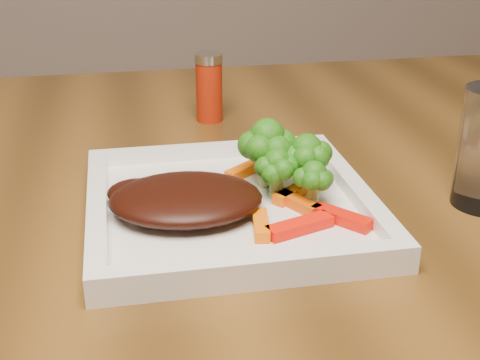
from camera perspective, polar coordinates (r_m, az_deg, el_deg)
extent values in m
cube|color=white|center=(0.65, -0.87, -2.56)|extent=(0.27, 0.27, 0.01)
ellipsoid|color=black|center=(0.63, -4.63, -1.60)|extent=(0.15, 0.13, 0.03)
cube|color=#FF1404|center=(0.60, 5.10, -3.95)|extent=(0.07, 0.04, 0.01)
cube|color=red|center=(0.62, 8.68, -3.17)|extent=(0.05, 0.06, 0.01)
cube|color=#FF6E04|center=(0.60, 1.80, -3.86)|extent=(0.02, 0.05, 0.01)
cube|color=#FF5F04|center=(0.71, 0.36, 0.85)|extent=(0.05, 0.04, 0.01)
cube|color=#E04D03|center=(0.64, 4.95, -1.96)|extent=(0.04, 0.05, 0.01)
cube|color=#FF6604|center=(0.66, 4.48, -1.12)|extent=(0.05, 0.04, 0.01)
cylinder|color=#A01F08|center=(0.90, -2.65, 7.88)|extent=(0.04, 0.04, 0.09)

